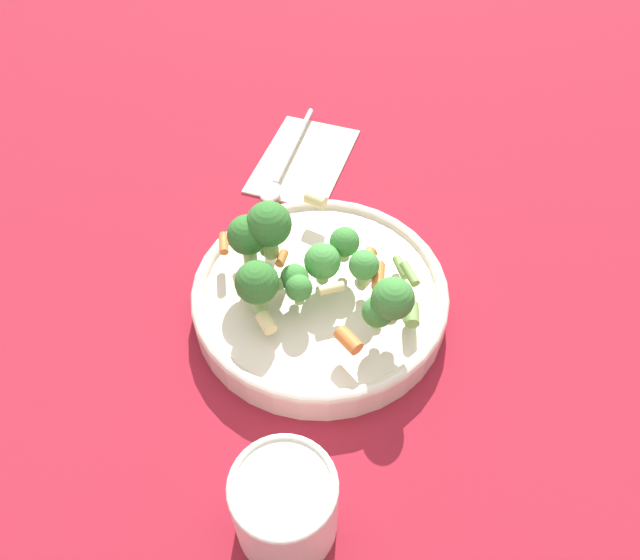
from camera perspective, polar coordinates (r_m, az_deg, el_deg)
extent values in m
plane|color=maroon|center=(0.67, 0.00, -2.56)|extent=(3.00, 3.00, 0.00)
cylinder|color=beige|center=(0.66, 0.00, -1.75)|extent=(0.27, 0.27, 0.03)
torus|color=beige|center=(0.65, 0.00, -0.90)|extent=(0.27, 0.27, 0.01)
cylinder|color=#8CB766|center=(0.64, 0.22, 0.41)|extent=(0.01, 0.01, 0.01)
sphere|color=#479342|center=(0.62, 0.23, 1.74)|extent=(0.04, 0.04, 0.04)
cylinder|color=#8CB766|center=(0.63, -2.33, -0.77)|extent=(0.01, 0.01, 0.01)
sphere|color=#3D8438|center=(0.61, -2.38, 0.24)|extent=(0.03, 0.03, 0.03)
cylinder|color=#8CB766|center=(0.64, -6.43, 2.37)|extent=(0.01, 0.01, 0.02)
sphere|color=#33722D|center=(0.62, -6.66, 4.11)|extent=(0.04, 0.04, 0.04)
cylinder|color=#8CB766|center=(0.63, -4.52, 3.12)|extent=(0.02, 0.02, 0.02)
sphere|color=#33722D|center=(0.61, -4.71, 5.13)|extent=(0.05, 0.05, 0.05)
cylinder|color=#8CB766|center=(0.62, -5.69, -1.71)|extent=(0.01, 0.01, 0.02)
sphere|color=#33722D|center=(0.60, -5.91, 0.01)|extent=(0.04, 0.04, 0.04)
cylinder|color=#8CB766|center=(0.59, 5.19, -3.92)|extent=(0.01, 0.01, 0.01)
sphere|color=#3D8438|center=(0.58, 5.31, -2.89)|extent=(0.03, 0.03, 0.03)
cylinder|color=#8CB766|center=(0.63, 3.93, 0.14)|extent=(0.01, 0.01, 0.02)
sphere|color=#479342|center=(0.61, 4.04, 1.39)|extent=(0.03, 0.03, 0.03)
cylinder|color=#8CB766|center=(0.65, 2.21, 2.34)|extent=(0.01, 0.01, 0.01)
sphere|color=#3D8438|center=(0.63, 2.27, 3.51)|extent=(0.03, 0.03, 0.03)
cylinder|color=#8CB766|center=(0.59, 6.45, -3.15)|extent=(0.01, 0.01, 0.01)
sphere|color=#3D8438|center=(0.57, 6.67, -1.69)|extent=(0.04, 0.04, 0.04)
cylinder|color=#8CB766|center=(0.61, -1.91, -1.70)|extent=(0.01, 0.01, 0.01)
sphere|color=#3D8438|center=(0.60, -1.95, -0.73)|extent=(0.03, 0.03, 0.03)
cylinder|color=#729E4C|center=(0.65, 7.42, 1.16)|extent=(0.01, 0.03, 0.01)
cylinder|color=beige|center=(0.60, -4.93, -3.92)|extent=(0.01, 0.02, 0.01)
cylinder|color=#729E4C|center=(0.65, -5.21, 3.18)|extent=(0.01, 0.02, 0.01)
cylinder|color=#729E4C|center=(0.63, 8.20, 0.58)|extent=(0.01, 0.03, 0.01)
cylinder|color=orange|center=(0.58, 2.61, -5.52)|extent=(0.02, 0.03, 0.01)
cylinder|color=orange|center=(0.64, -3.50, 2.00)|extent=(0.02, 0.02, 0.01)
cylinder|color=#729E4C|center=(0.61, 8.38, -3.11)|extent=(0.02, 0.03, 0.01)
cylinder|color=beige|center=(0.61, 0.93, -0.80)|extent=(0.03, 0.01, 0.01)
cylinder|color=orange|center=(0.65, -8.80, 3.32)|extent=(0.02, 0.03, 0.01)
cylinder|color=orange|center=(0.62, 5.35, 0.39)|extent=(0.03, 0.03, 0.01)
cylinder|color=beige|center=(0.67, -4.42, 4.33)|extent=(0.02, 0.03, 0.01)
cylinder|color=beige|center=(0.69, -0.40, 7.34)|extent=(0.03, 0.03, 0.01)
cylinder|color=orange|center=(0.66, 4.29, 2.10)|extent=(0.03, 0.02, 0.01)
cylinder|color=#729E4C|center=(0.61, -4.52, -0.53)|extent=(0.02, 0.01, 0.01)
cylinder|color=beige|center=(0.63, -7.30, -0.40)|extent=(0.01, 0.03, 0.01)
cylinder|color=silver|center=(0.53, -3.22, -19.93)|extent=(0.08, 0.08, 0.08)
torus|color=silver|center=(0.49, -3.44, -18.31)|extent=(0.08, 0.08, 0.01)
cube|color=beige|center=(0.84, -1.52, 10.95)|extent=(0.19, 0.19, 0.01)
cylinder|color=silver|center=(0.85, -2.38, 12.27)|extent=(0.11, 0.12, 0.01)
ellipsoid|color=silver|center=(0.78, -4.54, 8.01)|extent=(0.04, 0.04, 0.01)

